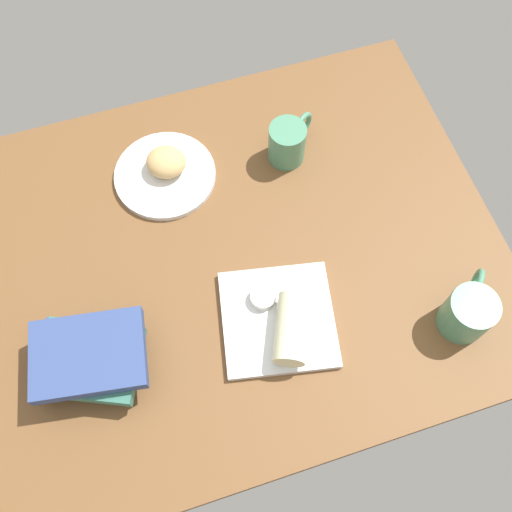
# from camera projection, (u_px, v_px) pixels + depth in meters

# --- Properties ---
(dining_table) EXTENTS (1.10, 0.90, 0.04)m
(dining_table) POSITION_uv_depth(u_px,v_px,m) (238.00, 256.00, 1.25)
(dining_table) COLOR brown
(dining_table) RESTS_ON ground
(round_plate) EXTENTS (0.23, 0.23, 0.01)m
(round_plate) POSITION_uv_depth(u_px,v_px,m) (165.00, 175.00, 1.30)
(round_plate) COLOR white
(round_plate) RESTS_ON dining_table
(scone_pastry) EXTENTS (0.11, 0.11, 0.05)m
(scone_pastry) POSITION_uv_depth(u_px,v_px,m) (166.00, 162.00, 1.28)
(scone_pastry) COLOR tan
(scone_pastry) RESTS_ON round_plate
(square_plate) EXTENTS (0.26, 0.26, 0.02)m
(square_plate) POSITION_uv_depth(u_px,v_px,m) (278.00, 319.00, 1.16)
(square_plate) COLOR white
(square_plate) RESTS_ON dining_table
(sauce_cup) EXTENTS (0.05, 0.05, 0.02)m
(sauce_cup) POSITION_uv_depth(u_px,v_px,m) (263.00, 297.00, 1.16)
(sauce_cup) COLOR silver
(sauce_cup) RESTS_ON square_plate
(breakfast_wrap) EXTENTS (0.11, 0.15, 0.06)m
(breakfast_wrap) POSITION_uv_depth(u_px,v_px,m) (291.00, 329.00, 1.11)
(breakfast_wrap) COLOR beige
(breakfast_wrap) RESTS_ON square_plate
(book_stack) EXTENTS (0.24, 0.22, 0.09)m
(book_stack) POSITION_uv_depth(u_px,v_px,m) (88.00, 358.00, 1.09)
(book_stack) COLOR #33477F
(book_stack) RESTS_ON dining_table
(coffee_mug) EXTENTS (0.12, 0.13, 0.10)m
(coffee_mug) POSITION_uv_depth(u_px,v_px,m) (468.00, 312.00, 1.12)
(coffee_mug) COLOR #4C8C6B
(coffee_mug) RESTS_ON dining_table
(second_mug) EXTENTS (0.12, 0.10, 0.10)m
(second_mug) POSITION_uv_depth(u_px,v_px,m) (288.00, 142.00, 1.29)
(second_mug) COLOR #4C8C6B
(second_mug) RESTS_ON dining_table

